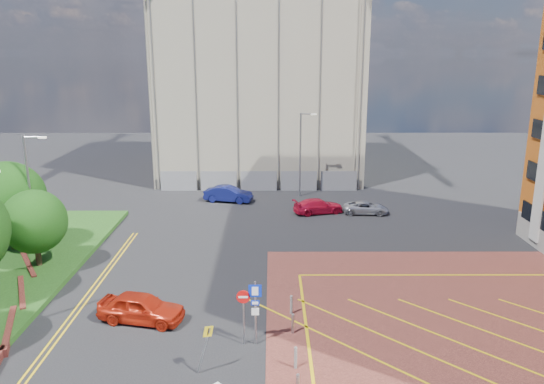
{
  "coord_description": "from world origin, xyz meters",
  "views": [
    {
      "loc": [
        1.24,
        -21.41,
        13.3
      ],
      "look_at": [
        1.29,
        5.05,
        6.38
      ],
      "focal_mm": 35.0,
      "sensor_mm": 36.0,
      "label": 1
    }
  ],
  "objects_px": {
    "warning_sign": "(205,343)",
    "car_red_back": "(318,206)",
    "car_blue_back": "(228,194)",
    "lamp_left_far": "(31,191)",
    "sign_cluster": "(251,307)",
    "car_silver_back": "(366,208)",
    "lamp_back": "(301,151)",
    "car_red_left": "(141,308)",
    "tree_d": "(8,198)",
    "tree_c": "(34,222)"
  },
  "relations": [
    {
      "from": "car_blue_back",
      "to": "car_silver_back",
      "type": "xyz_separation_m",
      "value": [
        12.07,
        -3.86,
        -0.19
      ]
    },
    {
      "from": "tree_d",
      "to": "warning_sign",
      "type": "height_order",
      "value": "tree_d"
    },
    {
      "from": "tree_d",
      "to": "car_blue_back",
      "type": "xyz_separation_m",
      "value": [
        13.78,
        12.94,
        -3.14
      ]
    },
    {
      "from": "tree_c",
      "to": "car_silver_back",
      "type": "distance_m",
      "value": 25.99
    },
    {
      "from": "sign_cluster",
      "to": "warning_sign",
      "type": "bearing_deg",
      "value": -128.2
    },
    {
      "from": "lamp_left_far",
      "to": "warning_sign",
      "type": "relative_size",
      "value": 3.56
    },
    {
      "from": "warning_sign",
      "to": "car_red_left",
      "type": "bearing_deg",
      "value": 129.85
    },
    {
      "from": "tree_d",
      "to": "tree_c",
      "type": "bearing_deg",
      "value": -45.0
    },
    {
      "from": "car_red_left",
      "to": "sign_cluster",
      "type": "bearing_deg",
      "value": -99.42
    },
    {
      "from": "lamp_left_far",
      "to": "car_red_back",
      "type": "distance_m",
      "value": 22.59
    },
    {
      "from": "lamp_left_far",
      "to": "sign_cluster",
      "type": "xyz_separation_m",
      "value": [
        14.72,
        -11.02,
        -2.71
      ]
    },
    {
      "from": "warning_sign",
      "to": "car_blue_back",
      "type": "height_order",
      "value": "warning_sign"
    },
    {
      "from": "tree_c",
      "to": "sign_cluster",
      "type": "bearing_deg",
      "value": -33.16
    },
    {
      "from": "sign_cluster",
      "to": "warning_sign",
      "type": "relative_size",
      "value": 1.42
    },
    {
      "from": "tree_c",
      "to": "car_blue_back",
      "type": "xyz_separation_m",
      "value": [
        10.78,
        15.94,
        -2.46
      ]
    },
    {
      "from": "sign_cluster",
      "to": "car_red_back",
      "type": "relative_size",
      "value": 0.74
    },
    {
      "from": "car_red_left",
      "to": "lamp_back",
      "type": "bearing_deg",
      "value": -8.65
    },
    {
      "from": "car_red_back",
      "to": "car_silver_back",
      "type": "distance_m",
      "value": 4.06
    },
    {
      "from": "lamp_left_far",
      "to": "sign_cluster",
      "type": "height_order",
      "value": "lamp_left_far"
    },
    {
      "from": "lamp_left_far",
      "to": "warning_sign",
      "type": "bearing_deg",
      "value": -46.06
    },
    {
      "from": "car_red_left",
      "to": "car_silver_back",
      "type": "xyz_separation_m",
      "value": [
        14.75,
        18.83,
        -0.22
      ]
    },
    {
      "from": "lamp_back",
      "to": "car_silver_back",
      "type": "xyz_separation_m",
      "value": [
        5.28,
        -5.92,
        -3.82
      ]
    },
    {
      "from": "car_red_left",
      "to": "car_red_back",
      "type": "height_order",
      "value": "car_red_left"
    },
    {
      "from": "sign_cluster",
      "to": "car_blue_back",
      "type": "relative_size",
      "value": 0.72
    },
    {
      "from": "warning_sign",
      "to": "car_red_back",
      "type": "distance_m",
      "value": 24.6
    },
    {
      "from": "lamp_left_far",
      "to": "car_blue_back",
      "type": "xyz_separation_m",
      "value": [
        11.7,
        13.94,
        -3.93
      ]
    },
    {
      "from": "lamp_left_far",
      "to": "car_red_left",
      "type": "relative_size",
      "value": 1.81
    },
    {
      "from": "warning_sign",
      "to": "car_silver_back",
      "type": "height_order",
      "value": "warning_sign"
    },
    {
      "from": "lamp_back",
      "to": "warning_sign",
      "type": "xyz_separation_m",
      "value": [
        -5.63,
        -29.36,
        -2.93
      ]
    },
    {
      "from": "tree_c",
      "to": "car_red_left",
      "type": "bearing_deg",
      "value": -39.78
    },
    {
      "from": "car_silver_back",
      "to": "lamp_back",
      "type": "bearing_deg",
      "value": 46.17
    },
    {
      "from": "sign_cluster",
      "to": "car_red_back",
      "type": "bearing_deg",
      "value": 76.76
    },
    {
      "from": "warning_sign",
      "to": "car_red_left",
      "type": "distance_m",
      "value": 6.04
    },
    {
      "from": "lamp_left_far",
      "to": "car_red_back",
      "type": "bearing_deg",
      "value": 27.48
    },
    {
      "from": "tree_d",
      "to": "car_red_back",
      "type": "height_order",
      "value": "tree_d"
    },
    {
      "from": "lamp_left_far",
      "to": "car_blue_back",
      "type": "distance_m",
      "value": 18.62
    },
    {
      "from": "lamp_back",
      "to": "car_red_back",
      "type": "height_order",
      "value": "lamp_back"
    },
    {
      "from": "warning_sign",
      "to": "car_red_back",
      "type": "height_order",
      "value": "warning_sign"
    },
    {
      "from": "tree_c",
      "to": "car_red_back",
      "type": "distance_m",
      "value": 22.59
    },
    {
      "from": "warning_sign",
      "to": "car_silver_back",
      "type": "distance_m",
      "value": 25.86
    },
    {
      "from": "car_red_left",
      "to": "car_silver_back",
      "type": "height_order",
      "value": "car_red_left"
    },
    {
      "from": "warning_sign",
      "to": "lamp_back",
      "type": "bearing_deg",
      "value": 79.15
    },
    {
      "from": "car_blue_back",
      "to": "car_silver_back",
      "type": "height_order",
      "value": "car_blue_back"
    },
    {
      "from": "tree_d",
      "to": "car_blue_back",
      "type": "height_order",
      "value": "tree_d"
    },
    {
      "from": "lamp_back",
      "to": "car_blue_back",
      "type": "bearing_deg",
      "value": -163.12
    },
    {
      "from": "car_silver_back",
      "to": "car_red_left",
      "type": "bearing_deg",
      "value": 146.4
    },
    {
      "from": "warning_sign",
      "to": "tree_d",
      "type": "bearing_deg",
      "value": 136.16
    },
    {
      "from": "tree_d",
      "to": "warning_sign",
      "type": "distance_m",
      "value": 20.87
    },
    {
      "from": "warning_sign",
      "to": "car_blue_back",
      "type": "distance_m",
      "value": 27.33
    },
    {
      "from": "lamp_left_far",
      "to": "sign_cluster",
      "type": "bearing_deg",
      "value": -36.82
    }
  ]
}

